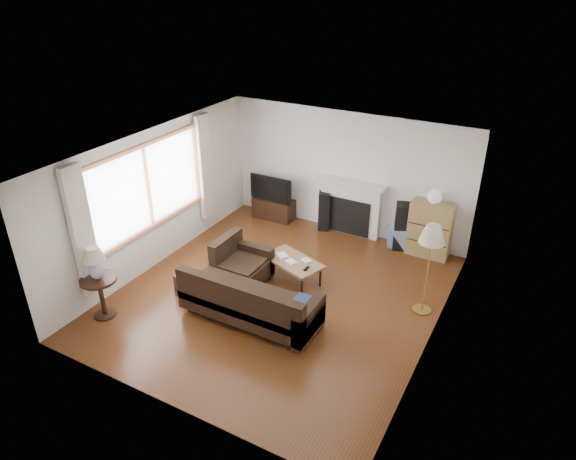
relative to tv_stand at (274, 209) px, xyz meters
The scene contains 17 objects.
room 3.12m from the tv_stand, 58.18° to the right, with size 5.10×5.60×2.54m.
window 3.14m from the tv_stand, 108.42° to the right, with size 0.12×2.74×1.54m, color brown.
curtain_near 4.46m from the tv_stand, 101.37° to the right, with size 0.10×0.35×2.10m, color beige.
curtain_far 1.87m from the tv_stand, 125.73° to the right, with size 0.10×0.35×2.10m, color beige.
fireplace 1.74m from the tv_stand, ahead, with size 1.40×0.26×1.15m, color white.
tv_stand is the anchor object (origin of this frame).
television 0.50m from the tv_stand, ahead, with size 0.96×0.13×0.56m, color black.
speaker_left 1.18m from the tv_stand, ahead, with size 0.23×0.27×0.82m, color black.
speaker_right 2.82m from the tv_stand, ahead, with size 0.26×0.31×0.93m, color black.
bookshelf 3.37m from the tv_stand, ahead, with size 0.78×0.37×1.07m, color #9E8049.
globe_lamp 3.49m from the tv_stand, ahead, with size 0.26×0.26×0.26m, color white.
sectional_sofa 3.59m from the tv_stand, 65.68° to the right, with size 2.36×1.72×0.76m, color black.
coffee_table 2.50m from the tv_stand, 52.30° to the right, with size 1.04×0.57×0.41m, color #886041.
footstool 3.19m from the tv_stand, 85.42° to the right, with size 0.43×0.43×0.37m, color black.
floor_lamp 4.20m from the tv_stand, 25.29° to the right, with size 0.40×0.40×1.54m, color #A28038.
side_table 4.34m from the tv_stand, 97.93° to the right, with size 0.55×0.55×0.69m, color black.
table_lamp 4.40m from the tv_stand, 97.93° to the right, with size 0.33×0.33×0.54m, color silver.
Camera 1 is at (3.53, -6.17, 4.97)m, focal length 32.00 mm.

